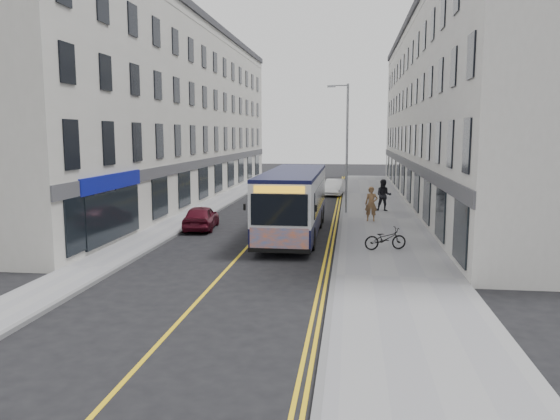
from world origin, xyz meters
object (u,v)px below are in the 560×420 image
(city_bus, at_px, (294,200))
(bicycle, at_px, (385,239))
(pedestrian_far, at_px, (384,195))
(car_white, at_px, (334,187))
(streetlamp, at_px, (346,144))
(pedestrian_near, at_px, (371,204))
(car_maroon, at_px, (201,217))

(city_bus, distance_m, bicycle, 5.56)
(pedestrian_far, height_order, car_white, pedestrian_far)
(city_bus, xyz_separation_m, pedestrian_far, (4.85, 8.38, -0.63))
(streetlamp, xyz_separation_m, pedestrian_near, (1.52, -3.17, -3.29))
(streetlamp, bearing_deg, city_bus, -107.94)
(car_white, bearing_deg, pedestrian_near, -74.17)
(pedestrian_near, distance_m, pedestrian_far, 4.22)
(streetlamp, relative_size, bicycle, 4.40)
(pedestrian_far, relative_size, car_white, 0.51)
(bicycle, relative_size, pedestrian_near, 0.94)
(city_bus, distance_m, pedestrian_near, 5.84)
(streetlamp, bearing_deg, car_maroon, -139.41)
(city_bus, distance_m, pedestrian_far, 9.70)
(streetlamp, xyz_separation_m, car_white, (-0.97, 10.59, -3.73))
(streetlamp, relative_size, car_white, 2.02)
(pedestrian_near, height_order, pedestrian_far, pedestrian_far)
(streetlamp, distance_m, bicycle, 11.61)
(streetlamp, height_order, car_maroon, streetlamp)
(car_maroon, bearing_deg, city_bus, 162.46)
(bicycle, bearing_deg, car_white, -9.38)
(pedestrian_near, bearing_deg, streetlamp, 119.49)
(pedestrian_near, xyz_separation_m, car_white, (-2.49, 13.76, -0.44))
(bicycle, height_order, pedestrian_near, pedestrian_near)
(bicycle, height_order, car_white, car_white)
(streetlamp, distance_m, city_bus, 8.25)
(bicycle, height_order, car_maroon, car_maroon)
(streetlamp, relative_size, pedestrian_far, 3.98)
(bicycle, xyz_separation_m, car_maroon, (-9.29, 4.45, 0.04))
(car_maroon, bearing_deg, pedestrian_far, -148.99)
(city_bus, xyz_separation_m, car_white, (1.44, 18.03, -1.11))
(pedestrian_near, bearing_deg, car_white, 104.16)
(pedestrian_near, distance_m, car_maroon, 9.51)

